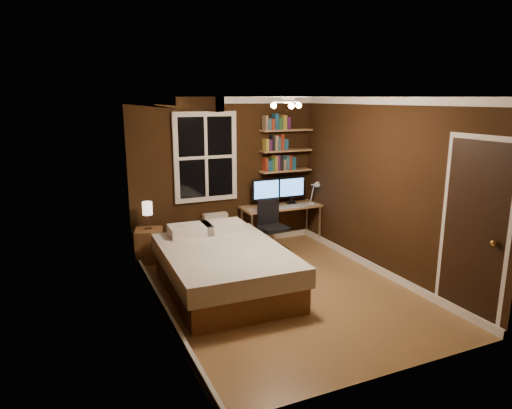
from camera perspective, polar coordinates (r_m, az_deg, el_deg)
name	(u,v)px	position (r m, az deg, el deg)	size (l,w,h in m)	color
floor	(281,290)	(6.18, 3.20, -10.60)	(4.20, 4.20, 0.00)	olive
wall_back	(225,174)	(7.68, -3.86, 3.87)	(3.20, 0.04, 2.50)	black
wall_left	(157,211)	(5.27, -12.30, -0.75)	(0.04, 4.20, 2.50)	black
wall_right	(384,188)	(6.67, 15.68, 1.97)	(0.04, 4.20, 2.50)	black
ceiling	(284,97)	(5.65, 3.54, 13.26)	(3.20, 4.20, 0.02)	white
window	(206,157)	(7.49, -6.33, 5.91)	(1.06, 0.06, 1.46)	white
door	(473,233)	(5.64, 25.49, -3.19)	(0.03, 0.82, 2.05)	black
door_knob	(494,243)	(5.44, 27.56, -4.27)	(0.06, 0.06, 0.06)	gold
ceiling_fixture	(288,106)	(5.57, 4.01, 12.23)	(0.44, 0.44, 0.18)	beige
bookshelf_lower	(286,171)	(8.01, 3.73, 4.26)	(0.92, 0.22, 0.03)	#AB7D53
books_row_lower	(286,163)	(7.99, 3.74, 5.18)	(0.60, 0.16, 0.23)	maroon
bookshelf_middle	(286,151)	(7.96, 3.76, 6.75)	(0.92, 0.22, 0.03)	#AB7D53
books_row_middle	(286,143)	(7.95, 3.78, 7.68)	(0.42, 0.16, 0.23)	navy
bookshelf_upper	(286,130)	(7.93, 3.80, 9.26)	(0.92, 0.22, 0.03)	#AB7D53
books_row_upper	(286,122)	(7.92, 3.82, 10.20)	(0.42, 0.16, 0.23)	#285D31
bed	(224,268)	(6.08, -4.03, -7.91)	(1.58, 2.15, 0.72)	brown
nightstand	(149,245)	(7.29, -13.18, -4.99)	(0.41, 0.41, 0.52)	brown
bedside_lamp	(148,216)	(7.16, -13.38, -1.38)	(0.15, 0.15, 0.43)	white
radiator	(216,231)	(7.71, -5.07, -3.31)	(0.41, 0.14, 0.61)	silver
desk	(281,209)	(7.91, 3.18, -0.55)	(1.42, 0.53, 0.67)	#AB7D53
monitor_left	(266,193)	(7.80, 1.28, 1.50)	(0.51, 0.12, 0.47)	black
monitor_right	(291,190)	(8.02, 4.45, 1.78)	(0.51, 0.12, 0.47)	black
desk_lamp	(315,192)	(7.97, 7.35, 1.54)	(0.14, 0.32, 0.44)	silver
office_chair	(272,234)	(7.43, 2.01, -3.74)	(0.49, 0.49, 0.89)	black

